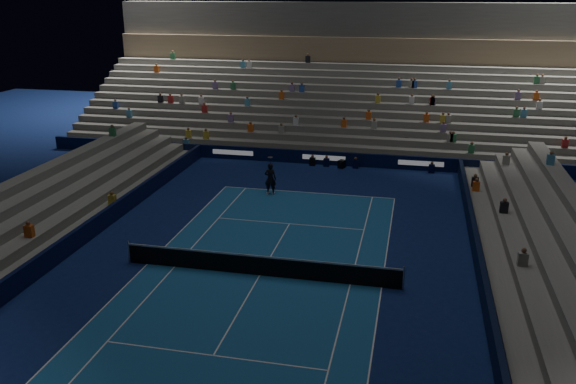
# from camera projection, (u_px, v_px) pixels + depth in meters

# --- Properties ---
(ground) EXTENTS (90.00, 90.00, 0.00)m
(ground) POSITION_uv_depth(u_px,v_px,m) (260.00, 275.00, 26.98)
(ground) COLOR #0C1A4D
(ground) RESTS_ON ground
(court_surface) EXTENTS (10.97, 23.77, 0.01)m
(court_surface) POSITION_uv_depth(u_px,v_px,m) (260.00, 275.00, 26.98)
(court_surface) COLOR #19528A
(court_surface) RESTS_ON ground
(sponsor_barrier_far) EXTENTS (44.00, 0.25, 1.00)m
(sponsor_barrier_far) POSITION_uv_depth(u_px,v_px,m) (324.00, 158.00, 43.93)
(sponsor_barrier_far) COLOR black
(sponsor_barrier_far) RESTS_ON ground
(sponsor_barrier_east) EXTENTS (0.25, 37.00, 1.00)m
(sponsor_barrier_east) POSITION_uv_depth(u_px,v_px,m) (484.00, 287.00, 24.86)
(sponsor_barrier_east) COLOR black
(sponsor_barrier_east) RESTS_ON ground
(sponsor_barrier_west) EXTENTS (0.25, 37.00, 1.00)m
(sponsor_barrier_west) POSITION_uv_depth(u_px,v_px,m) (66.00, 247.00, 28.78)
(sponsor_barrier_west) COLOR black
(sponsor_barrier_west) RESTS_ON ground
(grandstand_main) EXTENTS (44.00, 15.20, 11.20)m
(grandstand_main) POSITION_uv_depth(u_px,v_px,m) (342.00, 98.00, 51.69)
(grandstand_main) COLOR #63635E
(grandstand_main) RESTS_ON ground
(grandstand_east) EXTENTS (5.00, 37.00, 2.50)m
(grandstand_east) POSITION_uv_depth(u_px,v_px,m) (574.00, 287.00, 24.03)
(grandstand_east) COLOR slate
(grandstand_east) RESTS_ON ground
(grandstand_west) EXTENTS (5.00, 37.00, 2.50)m
(grandstand_west) POSITION_uv_depth(u_px,v_px,m) (2.00, 233.00, 29.35)
(grandstand_west) COLOR slate
(grandstand_west) RESTS_ON ground
(tennis_net) EXTENTS (12.90, 0.10, 1.10)m
(tennis_net) POSITION_uv_depth(u_px,v_px,m) (260.00, 265.00, 26.82)
(tennis_net) COLOR #B2B2B7
(tennis_net) RESTS_ON ground
(tennis_player) EXTENTS (0.75, 0.50, 2.03)m
(tennis_player) POSITION_uv_depth(u_px,v_px,m) (270.00, 179.00, 37.39)
(tennis_player) COLOR black
(tennis_player) RESTS_ON ground
(broadcast_camera) EXTENTS (0.58, 0.95, 0.57)m
(broadcast_camera) POSITION_uv_depth(u_px,v_px,m) (342.00, 164.00, 43.13)
(broadcast_camera) COLOR black
(broadcast_camera) RESTS_ON ground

